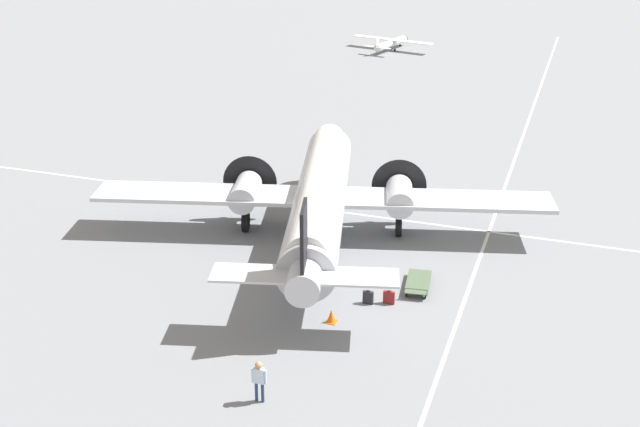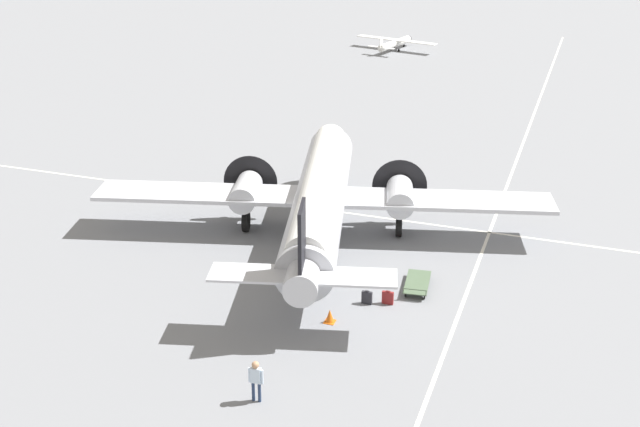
{
  "view_description": "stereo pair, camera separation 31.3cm",
  "coord_description": "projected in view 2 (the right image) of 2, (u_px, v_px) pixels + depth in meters",
  "views": [
    {
      "loc": [
        -11.75,
        34.43,
        17.21
      ],
      "look_at": [
        0.0,
        0.0,
        1.61
      ],
      "focal_mm": 45.0,
      "sensor_mm": 36.0,
      "label": 1
    },
    {
      "loc": [
        -12.05,
        34.33,
        17.21
      ],
      "look_at": [
        0.0,
        0.0,
        1.61
      ],
      "focal_mm": 45.0,
      "sensor_mm": 36.0,
      "label": 2
    }
  ],
  "objects": [
    {
      "name": "ground_plane",
      "position": [
        320.0,
        243.0,
        40.22
      ],
      "size": [
        300.0,
        300.0,
        0.0
      ],
      "primitive_type": "plane",
      "color": "slate"
    },
    {
      "name": "apron_line_eastwest",
      "position": [
        345.0,
        213.0,
        43.79
      ],
      "size": [
        120.0,
        0.16,
        0.01
      ],
      "color": "silver",
      "rests_on": "ground_plane"
    },
    {
      "name": "suitcase_near_door",
      "position": [
        367.0,
        298.0,
        34.47
      ],
      "size": [
        0.45,
        0.14,
        0.62
      ],
      "color": "#232328",
      "rests_on": "ground_plane"
    },
    {
      "name": "apron_line_northsouth",
      "position": [
        477.0,
        266.0,
        37.82
      ],
      "size": [
        0.16,
        120.0,
        0.01
      ],
      "color": "silver",
      "rests_on": "ground_plane"
    },
    {
      "name": "crew_foreground",
      "position": [
        256.0,
        377.0,
        27.85
      ],
      "size": [
        0.56,
        0.26,
        1.64
      ],
      "rotation": [
        0.0,
        0.0,
        3.2
      ],
      "color": "navy",
      "rests_on": "ground_plane"
    },
    {
      "name": "baggage_cart",
      "position": [
        417.0,
        283.0,
        35.75
      ],
      "size": [
        1.32,
        2.47,
        0.56
      ],
      "rotation": [
        0.0,
        0.0,
        4.83
      ],
      "color": "#4C6047",
      "rests_on": "ground_plane"
    },
    {
      "name": "light_aircraft_distant",
      "position": [
        396.0,
        43.0,
        83.1
      ],
      "size": [
        8.95,
        6.78,
        1.78
      ],
      "rotation": [
        0.0,
        0.0,
        4.48
      ],
      "color": "white",
      "rests_on": "ground_plane"
    },
    {
      "name": "traffic_cone",
      "position": [
        330.0,
        316.0,
        33.07
      ],
      "size": [
        0.44,
        0.44,
        0.58
      ],
      "color": "orange",
      "rests_on": "ground_plane"
    },
    {
      "name": "airliner_main",
      "position": [
        321.0,
        194.0,
        39.6
      ],
      "size": [
        23.04,
        18.87,
        5.63
      ],
      "rotation": [
        0.0,
        0.0,
        4.97
      ],
      "color": "silver",
      "rests_on": "ground_plane"
    },
    {
      "name": "suitcase_upright_spare",
      "position": [
        388.0,
        298.0,
        34.46
      ],
      "size": [
        0.49,
        0.14,
        0.63
      ],
      "color": "maroon",
      "rests_on": "ground_plane"
    }
  ]
}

